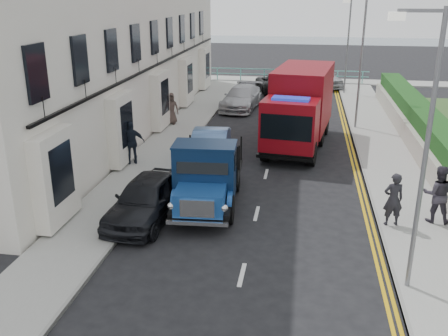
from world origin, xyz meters
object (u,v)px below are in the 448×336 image
Objects in this scene: pedestrian_east_near at (393,199)px; parked_car_front at (147,198)px; lamp_far at (346,39)px; bedford_lorry at (206,181)px; red_lorry at (300,106)px; lamp_mid at (359,56)px; lamp_near at (422,141)px.

parked_car_front is at bearing -7.87° from pedestrian_east_near.
bedford_lorry is (-5.95, -22.07, -2.86)m from lamp_far.
lamp_far is 22.60m from pedestrian_east_near.
pedestrian_east_near is (8.00, 0.60, 0.26)m from parked_car_front.
red_lorry reaches higher than parked_car_front.
lamp_mid is at bearing 60.09° from bedford_lorry.
bedford_lorry is 2.09m from parked_car_front.
pedestrian_east_near is at bearing -62.52° from red_lorry.
lamp_mid is 15.49m from parked_car_front.
lamp_far is at bearing 90.00° from lamp_near.
parked_car_front is at bearing -108.68° from lamp_far.
red_lorry is 1.69× the size of parked_car_front.
bedford_lorry reaches higher than parked_car_front.
lamp_near is 26.00m from lamp_far.
lamp_near is 16.00m from lamp_mid.
bedford_lorry reaches higher than pedestrian_east_near.
lamp_far is at bearing 90.00° from lamp_mid.
lamp_near reaches higher than pedestrian_east_near.
lamp_mid is at bearing 90.00° from lamp_near.
lamp_mid is at bearing 58.43° from red_lorry.
red_lorry is 4.19× the size of pedestrian_east_near.
parked_car_front is (-4.84, -9.40, -1.25)m from red_lorry.
lamp_near and lamp_far have the same top height.
lamp_far reaches higher than parked_car_front.
lamp_far reaches higher than bedford_lorry.
red_lorry is 9.40m from pedestrian_east_near.
lamp_mid reaches higher than bedford_lorry.
lamp_mid reaches higher than red_lorry.
bedford_lorry is at bearing -116.25° from lamp_mid.
lamp_near is 1.00× the size of lamp_far.
bedford_lorry is 3.02× the size of pedestrian_east_near.
bedford_lorry is 0.72× the size of red_lorry.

